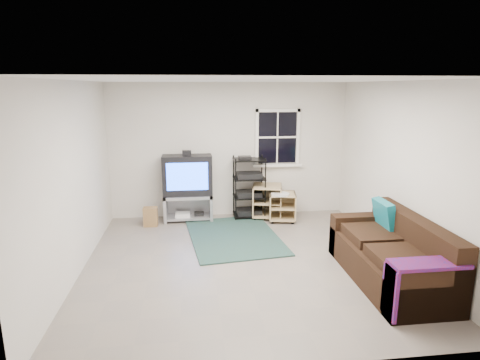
{
  "coord_description": "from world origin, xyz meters",
  "views": [
    {
      "loc": [
        -0.72,
        -5.42,
        2.51
      ],
      "look_at": [
        -0.01,
        0.4,
        1.15
      ],
      "focal_mm": 30.0,
      "sensor_mm": 36.0,
      "label": 1
    }
  ],
  "objects": [
    {
      "name": "room",
      "position": [
        0.95,
        2.27,
        1.48
      ],
      "size": [
        4.6,
        4.62,
        4.6
      ],
      "color": "slate",
      "rests_on": "ground"
    },
    {
      "name": "tv_unit",
      "position": [
        -0.82,
        2.05,
        0.75
      ],
      "size": [
        0.92,
        0.46,
        1.36
      ],
      "color": "#97979F",
      "rests_on": "ground"
    },
    {
      "name": "av_rack",
      "position": [
        0.36,
        2.06,
        0.53
      ],
      "size": [
        0.61,
        0.44,
        1.21
      ],
      "color": "black",
      "rests_on": "ground"
    },
    {
      "name": "side_table_left",
      "position": [
        0.72,
        2.05,
        0.35
      ],
      "size": [
        0.65,
        0.65,
        0.65
      ],
      "rotation": [
        0.0,
        0.0,
        -0.21
      ],
      "color": "tan",
      "rests_on": "ground"
    },
    {
      "name": "side_table_right",
      "position": [
        0.97,
        1.81,
        0.32
      ],
      "size": [
        0.57,
        0.57,
        0.57
      ],
      "rotation": [
        0.0,
        0.0,
        -0.17
      ],
      "color": "tan",
      "rests_on": "ground"
    },
    {
      "name": "sofa",
      "position": [
        1.86,
        -0.79,
        0.33
      ],
      "size": [
        0.91,
        2.05,
        0.94
      ],
      "color": "black",
      "rests_on": "ground"
    },
    {
      "name": "shag_rug",
      "position": [
        -0.04,
        1.01,
        0.01
      ],
      "size": [
        1.68,
        2.16,
        0.02
      ],
      "primitive_type": "cube",
      "rotation": [
        0.0,
        0.0,
        0.12
      ],
      "color": "#2F2015",
      "rests_on": "ground"
    },
    {
      "name": "paper_bag",
      "position": [
        -1.51,
        1.77,
        0.18
      ],
      "size": [
        0.26,
        0.17,
        0.36
      ],
      "primitive_type": "cube",
      "rotation": [
        0.0,
        0.0,
        -0.05
      ],
      "color": "#996F44",
      "rests_on": "ground"
    }
  ]
}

